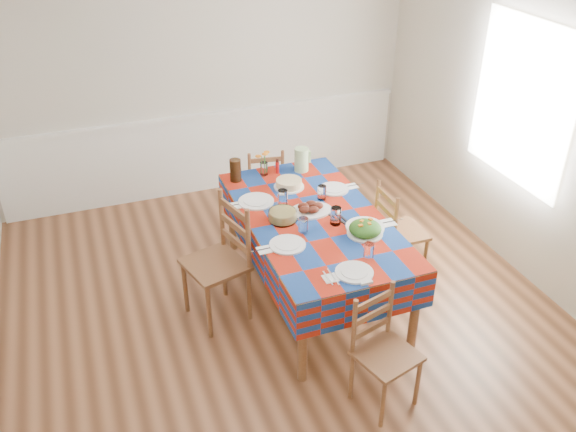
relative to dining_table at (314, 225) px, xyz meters
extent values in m
cube|color=brown|center=(-0.34, -0.29, -0.71)|extent=(4.50, 5.00, 0.04)
cube|color=beige|center=(-0.34, 2.23, 0.66)|extent=(4.50, 0.04, 2.70)
cube|color=beige|center=(1.93, -0.29, 0.66)|extent=(0.04, 5.00, 2.70)
cube|color=white|center=(-0.34, 2.18, 0.21)|extent=(4.41, 0.06, 0.04)
cube|color=white|center=(-0.34, 2.19, -0.24)|extent=(4.41, 0.03, 0.90)
plane|color=white|center=(1.89, 0.01, 0.81)|extent=(0.00, 1.40, 1.40)
cylinder|color=brown|center=(-0.45, -0.92, -0.33)|extent=(0.07, 0.07, 0.73)
cylinder|color=brown|center=(0.45, -0.92, -0.33)|extent=(0.07, 0.07, 0.73)
cylinder|color=brown|center=(-0.45, 0.92, -0.33)|extent=(0.07, 0.07, 0.73)
cylinder|color=brown|center=(0.45, 0.92, -0.33)|extent=(0.07, 0.07, 0.73)
cube|color=brown|center=(0.00, 0.00, 0.06)|extent=(1.03, 1.95, 0.04)
cube|color=#A11E0D|center=(0.00, 0.00, 0.08)|extent=(1.07, 1.99, 0.01)
cube|color=#A11E0D|center=(-0.53, 0.00, -0.08)|extent=(0.01, 1.99, 0.31)
cube|color=#A11E0D|center=(0.53, 0.00, -0.08)|extent=(0.01, 1.99, 0.31)
cube|color=#A11E0D|center=(0.00, -1.00, -0.08)|extent=(1.07, 0.01, 0.31)
cube|color=#A11E0D|center=(0.00, 1.00, -0.08)|extent=(1.07, 0.01, 0.31)
cylinder|color=white|center=(-0.03, -0.82, 0.09)|extent=(0.27, 0.27, 0.01)
cylinder|color=white|center=(-0.03, -0.82, 0.10)|extent=(0.19, 0.19, 0.01)
cylinder|color=white|center=(0.14, -0.70, 0.15)|extent=(0.08, 0.08, 0.13)
cube|color=white|center=(-0.21, -0.82, 0.09)|extent=(0.10, 0.10, 0.01)
cube|color=silver|center=(-0.23, -0.82, 0.09)|extent=(0.01, 0.17, 0.00)
cube|color=silver|center=(-0.19, -0.82, 0.09)|extent=(0.01, 0.20, 0.00)
cylinder|color=white|center=(-0.35, -0.32, 0.09)|extent=(0.28, 0.28, 0.01)
cylinder|color=white|center=(-0.35, -0.32, 0.10)|extent=(0.20, 0.20, 0.01)
cylinder|color=white|center=(-0.17, -0.20, 0.15)|extent=(0.08, 0.08, 0.13)
cube|color=white|center=(-0.53, -0.32, 0.09)|extent=(0.10, 0.10, 0.01)
cube|color=silver|center=(-0.55, -0.32, 0.09)|extent=(0.17, 0.01, 0.00)
cube|color=silver|center=(-0.51, -0.32, 0.09)|extent=(0.21, 0.01, 0.00)
cylinder|color=white|center=(-0.37, 0.39, 0.09)|extent=(0.30, 0.30, 0.02)
cylinder|color=white|center=(-0.37, 0.39, 0.11)|extent=(0.21, 0.21, 0.01)
cylinder|color=white|center=(-0.18, 0.25, 0.16)|extent=(0.09, 0.09, 0.15)
cube|color=white|center=(-0.57, 0.39, 0.09)|extent=(0.11, 0.11, 0.01)
cube|color=silver|center=(-0.59, 0.39, 0.10)|extent=(0.19, 0.01, 0.00)
cube|color=silver|center=(-0.55, 0.39, 0.10)|extent=(0.22, 0.01, 0.00)
cylinder|color=white|center=(0.31, -0.30, 0.09)|extent=(0.31, 0.31, 0.02)
cylinder|color=white|center=(0.31, -0.30, 0.11)|extent=(0.22, 0.22, 0.01)
cylinder|color=white|center=(0.12, -0.17, 0.16)|extent=(0.09, 0.09, 0.15)
cube|color=white|center=(0.51, -0.30, 0.09)|extent=(0.11, 0.11, 0.01)
cube|color=silver|center=(0.49, -0.30, 0.10)|extent=(0.19, 0.01, 0.00)
cube|color=silver|center=(0.54, -0.30, 0.10)|extent=(0.23, 0.01, 0.00)
cylinder|color=white|center=(0.34, 0.36, 0.09)|extent=(0.26, 0.26, 0.01)
cylinder|color=white|center=(0.34, 0.36, 0.10)|extent=(0.18, 0.18, 0.01)
cylinder|color=white|center=(0.17, 0.24, 0.15)|extent=(0.07, 0.07, 0.13)
cube|color=white|center=(0.51, 0.36, 0.09)|extent=(0.10, 0.10, 0.01)
cube|color=silver|center=(0.49, 0.36, 0.09)|extent=(0.16, 0.01, 0.00)
cube|color=silver|center=(0.53, 0.36, 0.09)|extent=(0.19, 0.01, 0.00)
ellipsoid|color=white|center=(0.00, 0.08, 0.10)|extent=(0.37, 0.27, 0.02)
ellipsoid|color=black|center=(0.07, 0.08, 0.13)|extent=(0.10, 0.08, 0.05)
ellipsoid|color=black|center=(0.02, 0.13, 0.13)|extent=(0.10, 0.08, 0.05)
ellipsoid|color=black|center=(-0.05, 0.11, 0.13)|extent=(0.10, 0.08, 0.05)
ellipsoid|color=black|center=(-0.06, 0.06, 0.13)|extent=(0.10, 0.08, 0.05)
ellipsoid|color=black|center=(0.01, 0.03, 0.13)|extent=(0.10, 0.08, 0.05)
cylinder|color=white|center=(0.27, -0.38, 0.09)|extent=(0.28, 0.28, 0.01)
ellipsoid|color=#134511|center=(0.27, -0.38, 0.14)|extent=(0.25, 0.25, 0.11)
cube|color=orange|center=(0.21, -0.41, 0.19)|extent=(0.03, 0.02, 0.01)
cube|color=orange|center=(0.25, -0.35, 0.19)|extent=(0.04, 0.04, 0.01)
cube|color=orange|center=(0.29, -0.41, 0.19)|extent=(0.03, 0.04, 0.01)
cube|color=orange|center=(0.33, -0.35, 0.19)|extent=(0.04, 0.04, 0.01)
cylinder|color=white|center=(-0.26, 0.03, 0.13)|extent=(0.23, 0.23, 0.08)
cylinder|color=#D9CC72|center=(-0.26, 0.03, 0.13)|extent=(0.21, 0.21, 0.07)
cylinder|color=white|center=(-0.02, 0.54, 0.09)|extent=(0.27, 0.27, 0.01)
cylinder|color=tan|center=(-0.02, 0.54, 0.13)|extent=(0.23, 0.23, 0.06)
cube|color=black|center=(0.16, -0.10, 0.09)|extent=(0.12, 0.28, 0.01)
cube|color=black|center=(0.20, -0.08, 0.09)|extent=(0.06, 0.30, 0.01)
cylinder|color=white|center=(-0.14, 0.85, 0.15)|extent=(0.07, 0.07, 0.12)
cylinder|color=#2F6C24|center=(-0.16, 0.85, 0.19)|extent=(0.01, 0.01, 0.17)
ellipsoid|color=orange|center=(-0.19, 0.85, 0.28)|extent=(0.06, 0.06, 0.02)
cylinder|color=#2F6C24|center=(-0.13, 0.86, 0.19)|extent=(0.01, 0.01, 0.17)
ellipsoid|color=orange|center=(-0.10, 0.88, 0.30)|extent=(0.06, 0.06, 0.02)
cylinder|color=#2F6C24|center=(-0.14, 0.84, 0.19)|extent=(0.01, 0.01, 0.17)
ellipsoid|color=orange|center=(-0.14, 0.81, 0.31)|extent=(0.06, 0.06, 0.02)
cylinder|color=#AD0D0E|center=(-0.02, 0.84, 0.16)|extent=(0.03, 0.03, 0.14)
cylinder|color=#C0F0A9|center=(0.21, 0.81, 0.20)|extent=(0.13, 0.13, 0.22)
cylinder|color=black|center=(-0.42, 0.83, 0.19)|extent=(0.10, 0.10, 0.20)
cube|color=white|center=(-0.01, -0.96, 0.10)|extent=(0.09, 0.03, 0.02)
cylinder|color=brown|center=(-0.12, -1.50, -0.49)|extent=(0.03, 0.03, 0.41)
cylinder|color=brown|center=(0.20, -1.41, -0.49)|extent=(0.03, 0.03, 0.41)
cylinder|color=brown|center=(-0.20, -1.20, -0.49)|extent=(0.03, 0.03, 0.41)
cylinder|color=brown|center=(0.12, -1.11, -0.49)|extent=(0.03, 0.03, 0.41)
cube|color=brown|center=(0.00, -1.31, -0.27)|extent=(0.47, 0.46, 0.03)
cylinder|color=brown|center=(-0.20, -1.19, -0.05)|extent=(0.03, 0.03, 0.46)
cylinder|color=brown|center=(0.11, -1.10, -0.05)|extent=(0.03, 0.03, 0.46)
cube|color=brown|center=(-0.05, -1.15, -0.14)|extent=(0.32, 0.11, 0.05)
cube|color=brown|center=(-0.05, -1.15, -0.03)|extent=(0.32, 0.11, 0.05)
cube|color=brown|center=(-0.05, -1.15, 0.09)|extent=(0.32, 0.11, 0.05)
cylinder|color=brown|center=(0.18, 1.43, -0.49)|extent=(0.03, 0.03, 0.41)
cylinder|color=brown|center=(-0.14, 1.48, -0.49)|extent=(0.03, 0.03, 0.41)
cylinder|color=brown|center=(0.14, 1.13, -0.49)|extent=(0.03, 0.03, 0.41)
cylinder|color=brown|center=(-0.18, 1.18, -0.49)|extent=(0.03, 0.03, 0.41)
cube|color=brown|center=(0.00, 1.31, -0.27)|extent=(0.43, 0.42, 0.03)
cylinder|color=brown|center=(0.13, 1.12, -0.06)|extent=(0.03, 0.03, 0.45)
cylinder|color=brown|center=(-0.19, 1.17, -0.06)|extent=(0.03, 0.03, 0.45)
cube|color=brown|center=(-0.03, 1.15, -0.15)|extent=(0.32, 0.07, 0.05)
cube|color=brown|center=(-0.03, 1.15, -0.03)|extent=(0.32, 0.07, 0.05)
cube|color=brown|center=(-0.03, 1.15, 0.08)|extent=(0.32, 0.07, 0.05)
cylinder|color=brown|center=(-1.08, 0.14, -0.45)|extent=(0.04, 0.04, 0.49)
cylinder|color=brown|center=(-0.97, -0.24, -0.45)|extent=(0.04, 0.04, 0.49)
cylinder|color=brown|center=(-0.72, 0.24, -0.45)|extent=(0.04, 0.04, 0.49)
cylinder|color=brown|center=(-0.61, -0.14, -0.45)|extent=(0.04, 0.04, 0.49)
cube|color=brown|center=(-0.84, 0.00, -0.18)|extent=(0.55, 0.56, 0.03)
cylinder|color=brown|center=(-0.71, 0.24, 0.07)|extent=(0.04, 0.04, 0.55)
cylinder|color=brown|center=(-0.60, -0.14, 0.07)|extent=(0.04, 0.04, 0.55)
cube|color=brown|center=(-0.65, 0.05, -0.04)|extent=(0.13, 0.39, 0.05)
cube|color=brown|center=(-0.65, 0.05, 0.11)|extent=(0.13, 0.39, 0.05)
cube|color=brown|center=(-0.65, 0.05, 0.25)|extent=(0.13, 0.39, 0.05)
cylinder|color=brown|center=(1.00, -0.18, -0.48)|extent=(0.03, 0.03, 0.43)
cylinder|color=brown|center=(1.01, 0.17, -0.48)|extent=(0.03, 0.03, 0.43)
cylinder|color=brown|center=(0.68, -0.17, -0.48)|extent=(0.03, 0.03, 0.43)
cylinder|color=brown|center=(0.68, 0.18, -0.48)|extent=(0.03, 0.03, 0.43)
cube|color=brown|center=(0.84, 0.00, -0.25)|extent=(0.39, 0.41, 0.03)
cylinder|color=brown|center=(0.67, -0.17, -0.02)|extent=(0.03, 0.03, 0.48)
cylinder|color=brown|center=(0.67, 0.18, -0.02)|extent=(0.03, 0.03, 0.48)
cube|color=brown|center=(0.67, 0.00, -0.12)|extent=(0.03, 0.35, 0.05)
cube|color=brown|center=(0.67, 0.00, 0.01)|extent=(0.03, 0.35, 0.05)
cube|color=brown|center=(0.67, 0.00, 0.13)|extent=(0.03, 0.35, 0.05)
camera|label=1|loc=(-1.67, -3.90, 2.63)|focal=38.00mm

